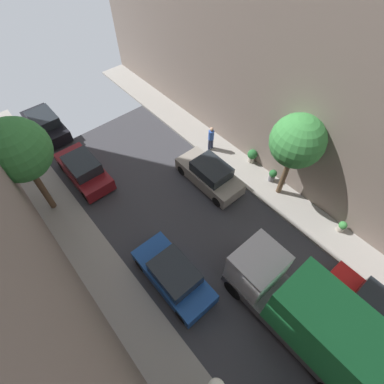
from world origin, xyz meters
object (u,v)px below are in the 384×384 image
at_px(parked_car_left_4, 45,124).
at_px(delivery_truck, 308,315).
at_px(potted_plant_0, 342,226).
at_px(parked_car_left_2, 174,276).
at_px(street_tree_1, 297,141).
at_px(street_tree_0, 18,151).
at_px(potted_plant_4, 273,175).
at_px(parked_car_left_3, 84,170).
at_px(potted_plant_1, 252,155).
at_px(pedestrian, 211,138).
at_px(parked_car_right_1, 373,311).
at_px(parked_car_right_2, 210,174).

relative_size(parked_car_left_4, delivery_truck, 0.64).
xyz_separation_m(delivery_truck, potted_plant_0, (5.61, 1.42, -1.29)).
relative_size(parked_car_left_2, street_tree_1, 0.81).
bearing_deg(street_tree_0, parked_car_left_4, 68.62).
height_order(parked_car_left_2, potted_plant_0, parked_car_left_2).
distance_m(delivery_truck, potted_plant_4, 8.26).
xyz_separation_m(parked_car_left_2, street_tree_0, (-2.46, 7.74, 3.69)).
relative_size(parked_car_left_2, street_tree_0, 0.73).
bearing_deg(potted_plant_4, street_tree_1, -112.09).
distance_m(street_tree_1, potted_plant_0, 5.15).
relative_size(parked_car_left_3, potted_plant_1, 4.55).
height_order(delivery_truck, potted_plant_0, delivery_truck).
height_order(parked_car_left_2, pedestrian, pedestrian).
distance_m(delivery_truck, street_tree_0, 13.96).
bearing_deg(parked_car_left_3, pedestrian, -23.11).
xyz_separation_m(parked_car_right_1, street_tree_1, (2.51, 6.89, 3.28)).
relative_size(delivery_truck, street_tree_1, 1.27).
height_order(parked_car_left_4, parked_car_right_1, same).
distance_m(parked_car_right_2, potted_plant_4, 3.71).
bearing_deg(street_tree_1, parked_car_right_2, 128.06).
xyz_separation_m(pedestrian, potted_plant_1, (1.14, -2.53, -0.39)).
relative_size(parked_car_left_2, delivery_truck, 0.64).
bearing_deg(parked_car_left_2, street_tree_0, 107.60).
bearing_deg(parked_car_left_3, parked_car_left_2, -90.00).
height_order(parked_car_left_3, delivery_truck, delivery_truck).
xyz_separation_m(parked_car_left_2, pedestrian, (7.35, 5.42, 0.35)).
xyz_separation_m(parked_car_left_2, parked_car_right_2, (5.40, 3.42, 0.00)).
bearing_deg(parked_car_right_2, street_tree_1, -51.94).
height_order(parked_car_left_2, parked_car_left_3, same).
xyz_separation_m(parked_car_left_4, pedestrian, (7.35, -8.60, 0.35)).
bearing_deg(potted_plant_4, potted_plant_1, 82.37).
relative_size(parked_car_left_2, parked_car_left_3, 1.00).
xyz_separation_m(delivery_truck, street_tree_0, (-5.16, 12.71, 2.62)).
xyz_separation_m(delivery_truck, potted_plant_1, (5.79, 7.85, -1.11)).
relative_size(parked_car_right_1, pedestrian, 2.44).
relative_size(parked_car_right_2, street_tree_1, 0.81).
distance_m(parked_car_left_3, parked_car_left_4, 5.47).
distance_m(parked_car_right_1, potted_plant_1, 10.05).
bearing_deg(pedestrian, street_tree_0, 166.65).
bearing_deg(potted_plant_0, pedestrian, 96.12).
bearing_deg(potted_plant_4, street_tree_0, 147.95).
relative_size(parked_car_right_1, street_tree_0, 0.73).
xyz_separation_m(parked_car_right_2, street_tree_1, (2.51, -3.20, 3.28)).
xyz_separation_m(parked_car_left_2, potted_plant_4, (8.25, 1.04, -0.12)).
relative_size(parked_car_left_3, delivery_truck, 0.64).
bearing_deg(parked_car_right_2, parked_car_right_1, -90.00).
bearing_deg(parked_car_right_2, delivery_truck, -107.86).
bearing_deg(potted_plant_1, parked_car_left_2, -161.26).
bearing_deg(parked_car_left_4, potted_plant_1, -52.68).
bearing_deg(parked_car_left_2, parked_car_left_4, 90.00).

